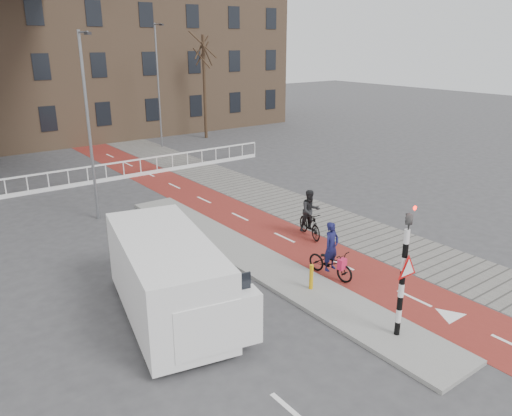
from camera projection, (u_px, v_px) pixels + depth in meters
ground at (354, 300)px, 14.70m from camera, size 120.00×120.00×0.00m
bike_lane at (215, 205)px, 23.13m from camera, size 2.50×60.00×0.01m
sidewalk at (263, 195)px, 24.72m from camera, size 3.00×60.00×0.01m
curb_island at (254, 259)px, 17.32m from camera, size 1.80×16.00×0.12m
traffic_signal at (404, 268)px, 12.19m from camera, size 0.80×0.80×3.68m
bollard at (311, 277)px, 15.02m from camera, size 0.12×0.12×0.79m
cyclist_near at (331, 259)px, 15.99m from camera, size 0.79×1.82×1.85m
cyclist_far at (310, 218)px, 19.20m from camera, size 0.96×1.81×1.88m
van at (166, 277)px, 13.45m from camera, size 3.27×5.75×2.33m
railing at (28, 189)px, 24.65m from camera, size 28.00×0.10×0.99m
tree_right at (205, 88)px, 37.86m from camera, size 0.24×0.24×7.65m
streetlight_near at (89, 130)px, 20.16m from camera, size 0.12×0.12×7.66m
streetlight_right at (158, 87)px, 34.42m from camera, size 0.12×0.12×8.36m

